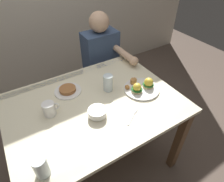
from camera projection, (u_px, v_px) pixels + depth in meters
ground_plane at (99, 158)px, 1.81m from camera, size 6.00×6.00×0.00m
dining_table at (95, 113)px, 1.40m from camera, size 1.20×0.90×0.74m
eggs_benedict_plate at (142, 87)px, 1.43m from camera, size 0.27×0.27×0.09m
fruit_bowl at (97, 113)px, 1.22m from camera, size 0.12×0.12×0.05m
coffee_mug at (49, 109)px, 1.21m from camera, size 0.11×0.08×0.09m
fork at (133, 115)px, 1.23m from camera, size 0.14×0.10×0.00m
water_glass_near at (108, 84)px, 1.41m from camera, size 0.07×0.07×0.13m
water_glass_far at (41, 167)px, 0.90m from camera, size 0.07×0.07×0.12m
side_plate at (68, 90)px, 1.42m from camera, size 0.20×0.20×0.04m
diner_person at (102, 61)px, 1.95m from camera, size 0.34×0.54×1.14m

